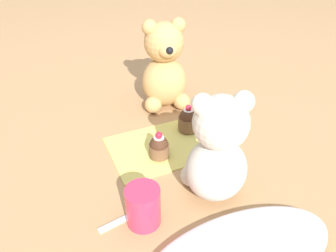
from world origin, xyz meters
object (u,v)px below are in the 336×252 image
(teddy_bear_cream, at_px, (217,152))
(teddy_bear_tan, at_px, (165,68))
(cupcake_near_tan_bear, at_px, (188,120))
(teaspoon, at_px, (128,217))
(cupcake_near_cream_bear, at_px, (159,147))
(juice_glass, at_px, (143,206))

(teddy_bear_cream, bearing_deg, teddy_bear_tan, -81.96)
(cupcake_near_tan_bear, bearing_deg, teaspoon, 42.05)
(cupcake_near_cream_bear, relative_size, cupcake_near_tan_bear, 0.91)
(teaspoon, bearing_deg, juice_glass, -46.78)
(cupcake_near_cream_bear, bearing_deg, teddy_bear_tan, -116.54)
(teddy_bear_tan, height_order, cupcake_near_cream_bear, teddy_bear_tan)
(teddy_bear_cream, xyz_separation_m, juice_glass, (0.15, 0.01, -0.07))
(teddy_bear_cream, distance_m, teddy_bear_tan, 0.36)
(teddy_bear_tan, xyz_separation_m, juice_glass, (0.20, 0.37, -0.07))
(teddy_bear_cream, relative_size, cupcake_near_tan_bear, 3.25)
(teddy_bear_tan, height_order, cupcake_near_tan_bear, teddy_bear_tan)
(juice_glass, height_order, teaspoon, juice_glass)
(juice_glass, bearing_deg, teddy_bear_cream, -176.81)
(juice_glass, bearing_deg, teaspoon, -36.93)
(teddy_bear_tan, bearing_deg, teddy_bear_cream, -87.79)
(teddy_bear_tan, distance_m, juice_glass, 0.43)
(teaspoon, bearing_deg, cupcake_near_cream_bear, 38.88)
(cupcake_near_cream_bear, xyz_separation_m, teaspoon, (0.12, 0.14, -0.03))
(cupcake_near_cream_bear, distance_m, teaspoon, 0.18)
(teddy_bear_tan, relative_size, cupcake_near_tan_bear, 3.47)
(cupcake_near_cream_bear, bearing_deg, juice_glass, 58.59)
(teaspoon, bearing_deg, teddy_bear_cream, -13.31)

